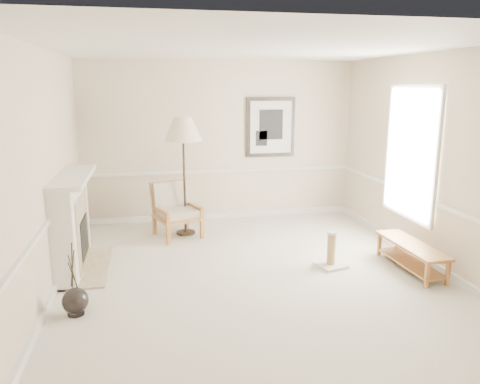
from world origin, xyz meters
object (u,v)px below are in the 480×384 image
armchair (175,207)px  floor_lamp (183,133)px  bench (411,252)px  scratching_post (331,256)px  floor_vase (75,302)px

armchair → floor_lamp: 1.24m
armchair → floor_lamp: floor_lamp is taller
floor_lamp → bench: floor_lamp is taller
bench → scratching_post: 1.08m
bench → scratching_post: bearing=164.4°
floor_vase → floor_lamp: (1.42, 2.66, 1.56)m
floor_vase → floor_lamp: 3.39m
floor_vase → bench: size_ratio=0.64×
bench → scratching_post: scratching_post is taller
floor_lamp → bench: 3.90m
floor_lamp → armchair: bearing=-166.9°
scratching_post → armchair: bearing=137.5°
armchair → scratching_post: size_ratio=1.77×
armchair → bench: (3.05, -2.14, -0.24)m
bench → scratching_post: size_ratio=2.54×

